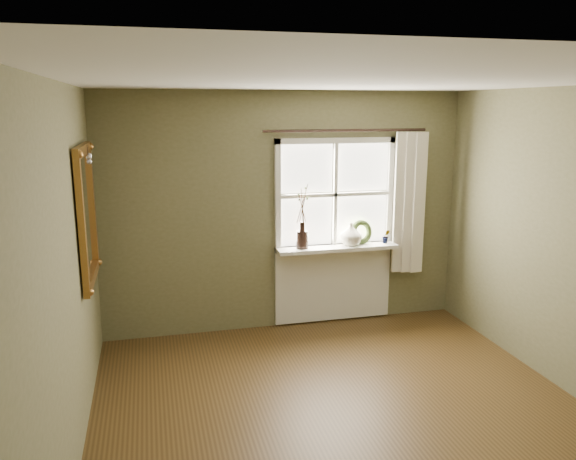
% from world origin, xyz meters
% --- Properties ---
extents(floor, '(4.50, 4.50, 0.00)m').
position_xyz_m(floor, '(0.00, 0.00, 0.00)').
color(floor, '#412D14').
rests_on(floor, ground).
extents(ceiling, '(4.50, 4.50, 0.00)m').
position_xyz_m(ceiling, '(0.00, 0.00, 2.60)').
color(ceiling, silver).
rests_on(ceiling, ground).
extents(wall_back, '(4.00, 0.10, 2.60)m').
position_xyz_m(wall_back, '(0.00, 2.30, 1.30)').
color(wall_back, brown).
rests_on(wall_back, ground).
extents(wall_left, '(0.10, 4.50, 2.60)m').
position_xyz_m(wall_left, '(-2.05, 0.00, 1.30)').
color(wall_left, brown).
rests_on(wall_left, ground).
extents(window_frame, '(1.36, 0.06, 1.24)m').
position_xyz_m(window_frame, '(0.55, 2.23, 1.48)').
color(window_frame, silver).
rests_on(window_frame, wall_back).
extents(window_sill, '(1.36, 0.26, 0.04)m').
position_xyz_m(window_sill, '(0.55, 2.12, 0.90)').
color(window_sill, silver).
rests_on(window_sill, wall_back).
extents(window_apron, '(1.36, 0.04, 0.88)m').
position_xyz_m(window_apron, '(0.55, 2.23, 0.46)').
color(window_apron, silver).
rests_on(window_apron, ground).
extents(dark_jug, '(0.15, 0.15, 0.19)m').
position_xyz_m(dark_jug, '(0.15, 2.12, 1.02)').
color(dark_jug, black).
rests_on(dark_jug, window_sill).
extents(cream_vase, '(0.26, 0.26, 0.25)m').
position_xyz_m(cream_vase, '(0.71, 2.12, 1.05)').
color(cream_vase, silver).
rests_on(cream_vase, window_sill).
extents(wreath, '(0.30, 0.19, 0.28)m').
position_xyz_m(wreath, '(0.85, 2.16, 1.03)').
color(wreath, '#364920').
rests_on(wreath, window_sill).
extents(potted_plant_left, '(0.10, 0.08, 0.16)m').
position_xyz_m(potted_plant_left, '(0.18, 2.12, 1.00)').
color(potted_plant_left, '#364920').
rests_on(potted_plant_left, window_sill).
extents(potted_plant_right, '(0.10, 0.08, 0.16)m').
position_xyz_m(potted_plant_right, '(1.13, 2.12, 1.00)').
color(potted_plant_right, '#364920').
rests_on(potted_plant_right, window_sill).
extents(curtain, '(0.36, 0.12, 1.59)m').
position_xyz_m(curtain, '(1.39, 2.13, 1.37)').
color(curtain, beige).
rests_on(curtain, wall_back).
extents(curtain_rod, '(1.84, 0.03, 0.03)m').
position_xyz_m(curtain_rod, '(0.65, 2.17, 2.18)').
color(curtain_rod, black).
rests_on(curtain_rod, wall_back).
extents(gilt_mirror, '(0.10, 0.99, 1.18)m').
position_xyz_m(gilt_mirror, '(-1.96, 1.35, 1.54)').
color(gilt_mirror, white).
rests_on(gilt_mirror, wall_left).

